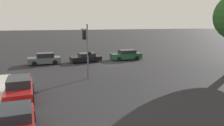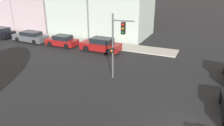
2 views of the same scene
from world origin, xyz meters
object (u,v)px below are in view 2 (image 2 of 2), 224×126
object	(u,v)px
parked_car_2	(31,37)
parked_car_3	(0,33)
traffic_signal	(117,39)
parked_car_0	(101,45)
parked_car_1	(62,41)

from	to	relation	value
parked_car_2	parked_car_3	distance (m)	5.57
traffic_signal	parked_car_2	world-z (taller)	traffic_signal
traffic_signal	parked_car_2	distance (m)	16.10
traffic_signal	parked_car_0	world-z (taller)	traffic_signal
traffic_signal	parked_car_1	world-z (taller)	traffic_signal
parked_car_1	parked_car_3	size ratio (longest dim) A/B	0.91
traffic_signal	parked_car_3	distance (m)	21.32
traffic_signal	parked_car_0	bearing A→B (deg)	-150.85
parked_car_1	parked_car_2	size ratio (longest dim) A/B	0.80
parked_car_1	parked_car_0	bearing A→B (deg)	-179.96
traffic_signal	parked_car_0	distance (m)	7.92
parked_car_2	parked_car_0	bearing A→B (deg)	-177.40
parked_car_3	parked_car_0	bearing A→B (deg)	-177.72
parked_car_2	parked_car_3	xyz separation A→B (m)	(0.01, 5.57, 0.02)
parked_car_0	parked_car_3	xyz separation A→B (m)	(-0.08, 15.79, -0.07)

